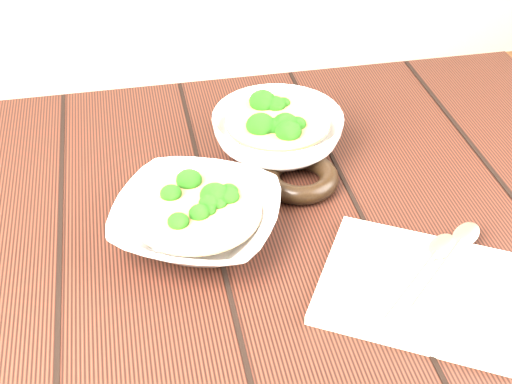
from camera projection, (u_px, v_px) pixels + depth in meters
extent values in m
cube|color=#33160E|center=(229.00, 237.00, 0.96)|extent=(1.20, 0.80, 0.04)
cube|color=#33160E|center=(453.00, 233.00, 1.54)|extent=(0.07, 0.07, 0.71)
imported|color=silver|center=(197.00, 220.00, 0.92)|extent=(0.28, 0.28, 0.05)
cylinder|color=#986E44|center=(196.00, 211.00, 0.91)|extent=(0.17, 0.17, 0.00)
ellipsoid|color=#2A771A|center=(211.00, 202.00, 0.91)|extent=(0.03, 0.03, 0.03)
ellipsoid|color=#2A771A|center=(203.00, 190.00, 0.93)|extent=(0.03, 0.03, 0.03)
ellipsoid|color=#2A771A|center=(173.00, 189.00, 0.93)|extent=(0.03, 0.03, 0.03)
ellipsoid|color=#2A771A|center=(176.00, 208.00, 0.90)|extent=(0.03, 0.03, 0.03)
ellipsoid|color=#2A771A|center=(176.00, 223.00, 0.88)|extent=(0.03, 0.03, 0.03)
ellipsoid|color=#2A771A|center=(205.00, 233.00, 0.86)|extent=(0.03, 0.03, 0.03)
ellipsoid|color=#2A771A|center=(217.00, 213.00, 0.90)|extent=(0.03, 0.03, 0.03)
imported|color=silver|center=(277.00, 133.00, 1.07)|extent=(0.25, 0.25, 0.06)
cylinder|color=#986E44|center=(278.00, 122.00, 1.06)|extent=(0.16, 0.16, 0.00)
ellipsoid|color=#2A771A|center=(289.00, 115.00, 1.06)|extent=(0.03, 0.03, 0.03)
ellipsoid|color=#2A771A|center=(278.00, 107.00, 1.08)|extent=(0.03, 0.03, 0.03)
ellipsoid|color=#2A771A|center=(252.00, 110.00, 1.07)|extent=(0.03, 0.03, 0.03)
ellipsoid|color=#2A771A|center=(264.00, 122.00, 1.04)|extent=(0.03, 0.03, 0.03)
ellipsoid|color=#2A771A|center=(278.00, 132.00, 1.02)|extent=(0.03, 0.03, 0.03)
ellipsoid|color=#2A771A|center=(307.00, 128.00, 1.03)|extent=(0.03, 0.03, 0.03)
torus|color=black|center=(300.00, 177.00, 1.01)|extent=(0.12, 0.12, 0.03)
cube|color=beige|center=(419.00, 288.00, 0.85)|extent=(0.29, 0.28, 0.01)
cylinder|color=#A39F90|center=(410.00, 287.00, 0.84)|extent=(0.11, 0.10, 0.01)
ellipsoid|color=#A39F90|center=(442.00, 246.00, 0.89)|extent=(0.06, 0.06, 0.01)
cylinder|color=#A39F90|center=(437.00, 274.00, 0.85)|extent=(0.11, 0.11, 0.01)
ellipsoid|color=#A39F90|center=(466.00, 234.00, 0.91)|extent=(0.06, 0.06, 0.01)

